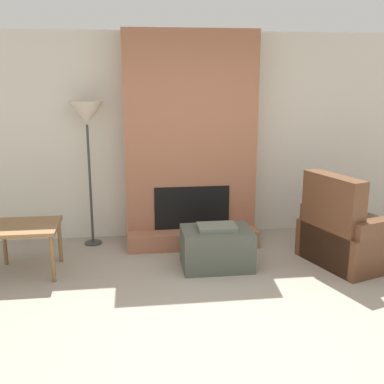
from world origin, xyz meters
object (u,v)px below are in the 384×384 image
object	(u,v)px
armchair	(350,236)
floor_lamp_left	(87,117)
side_table	(26,231)
ottoman	(217,248)

from	to	relation	value
armchair	floor_lamp_left	xyz separation A→B (m)	(-2.93, 1.00, 1.28)
side_table	ottoman	bearing A→B (deg)	-3.03
ottoman	armchair	bearing A→B (deg)	-2.03
armchair	side_table	distance (m)	3.56
ottoman	armchair	world-z (taller)	armchair
ottoman	side_table	xyz separation A→B (m)	(-2.04, 0.11, 0.24)
side_table	armchair	bearing A→B (deg)	-2.60
ottoman	armchair	xyz separation A→B (m)	(1.52, -0.05, 0.08)
side_table	floor_lamp_left	bearing A→B (deg)	53.24
ottoman	floor_lamp_left	distance (m)	2.18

